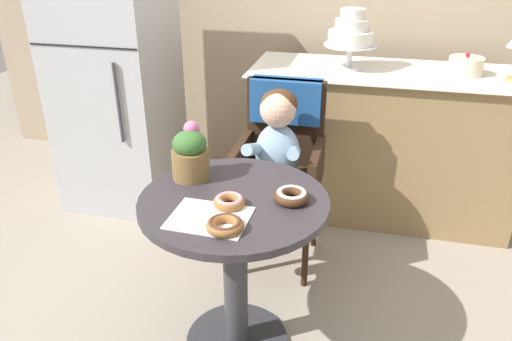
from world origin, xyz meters
The scene contains 13 objects.
ground_plane centered at (0.00, 0.00, 0.00)m, with size 8.00×8.00×0.00m, color gray.
cafe_table centered at (0.00, 0.00, 0.51)m, with size 0.72×0.72×0.72m.
wicker_chair centered at (0.05, 0.72, 0.64)m, with size 0.42×0.45×0.95m.
seated_child centered at (0.05, 0.57, 0.68)m, with size 0.27×0.32×0.73m.
paper_napkin centered at (-0.04, -0.16, 0.72)m, with size 0.27×0.22×0.00m, color white.
donut_front centered at (0.21, 0.03, 0.74)m, with size 0.13×0.13×0.04m.
donut_mid centered at (0.03, -0.21, 0.74)m, with size 0.13×0.13×0.04m.
donut_side centered at (0.00, -0.06, 0.74)m, with size 0.12×0.12×0.04m.
flower_vase centered at (-0.21, 0.13, 0.83)m, with size 0.15×0.15×0.23m.
display_counter centered at (0.55, 1.30, 0.45)m, with size 1.56×0.62×0.90m.
tiered_cake_stand centered at (0.32, 1.30, 1.10)m, with size 0.30×0.30×0.33m.
round_layer_cake centered at (0.95, 1.32, 0.95)m, with size 0.18×0.18×0.12m.
refrigerator centered at (-1.05, 1.10, 0.85)m, with size 0.64×0.63×1.70m.
Camera 1 is at (0.46, -1.55, 1.64)m, focal length 34.83 mm.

